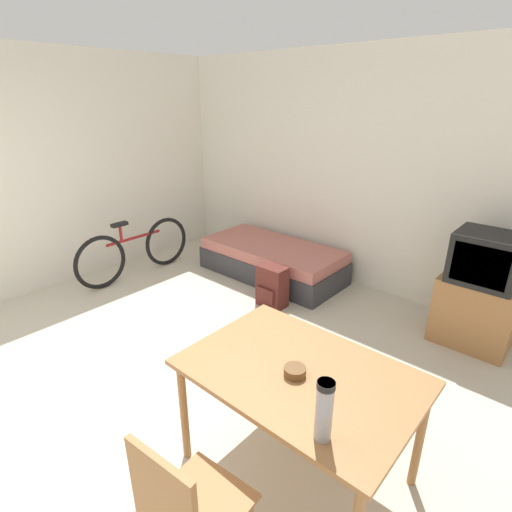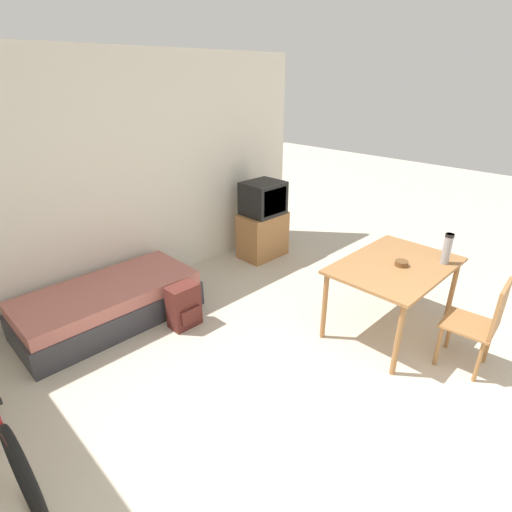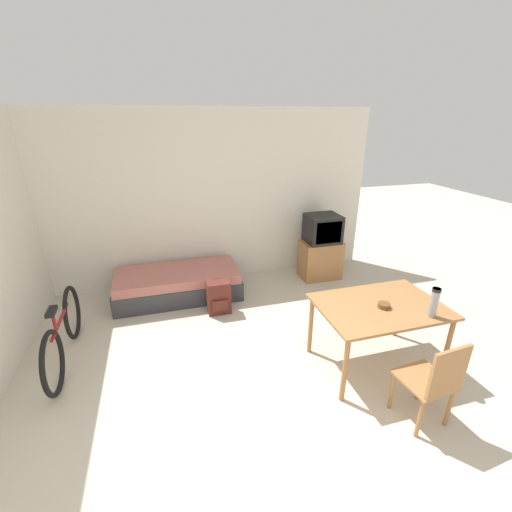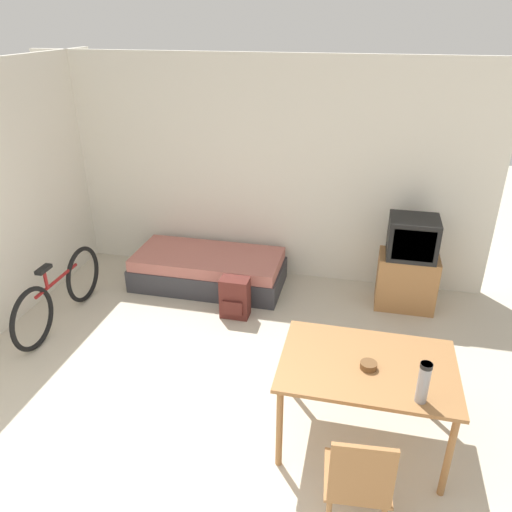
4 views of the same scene
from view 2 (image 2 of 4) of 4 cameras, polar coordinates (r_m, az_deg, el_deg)
ground_plane at (r=3.14m, az=23.74°, el=-29.16°), size 20.00×20.00×0.00m
wall_back at (r=4.76m, az=-19.90°, el=10.05°), size 5.63×0.06×2.70m
daybed at (r=4.54m, az=-20.20°, el=-6.44°), size 1.84×0.86×0.42m
tv at (r=5.66m, az=0.99°, el=4.97°), size 0.66×0.46×1.09m
dining_table at (r=4.13m, az=19.20°, el=-2.09°), size 1.29×0.89×0.75m
wooden_chair at (r=3.98m, az=29.60°, el=-8.14°), size 0.45×0.45×0.89m
thermos_flask at (r=4.23m, az=25.66°, el=1.10°), size 0.08×0.08×0.31m
mate_bowl at (r=4.07m, az=20.07°, el=-1.00°), size 0.12×0.12×0.05m
backpack at (r=4.24m, az=-10.26°, el=-7.06°), size 0.32×0.23×0.47m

